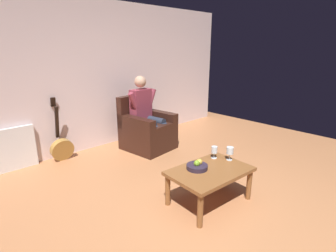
{
  "coord_description": "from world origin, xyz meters",
  "views": [
    {
      "loc": [
        2.0,
        1.22,
        1.73
      ],
      "look_at": [
        -0.52,
        -1.47,
        0.63
      ],
      "focal_mm": 28.2,
      "sensor_mm": 36.0,
      "label": 1
    }
  ],
  "objects": [
    {
      "name": "coffee_table",
      "position": [
        -0.2,
        -0.44,
        0.35
      ],
      "size": [
        0.96,
        0.67,
        0.41
      ],
      "rotation": [
        0.0,
        0.0,
        -0.07
      ],
      "color": "brown",
      "rests_on": "ground"
    },
    {
      "name": "ground_plane",
      "position": [
        0.0,
        0.0,
        0.0
      ],
      "size": [
        7.52,
        7.52,
        0.0
      ],
      "primitive_type": "plane",
      "color": "#B27247"
    },
    {
      "name": "fruit_bowl",
      "position": [
        -0.11,
        -0.55,
        0.44
      ],
      "size": [
        0.24,
        0.24,
        0.11
      ],
      "color": "#2B2132",
      "rests_on": "coffee_table"
    },
    {
      "name": "person_seated",
      "position": [
        -0.76,
        -2.29,
        0.68
      ],
      "size": [
        0.65,
        0.61,
        1.28
      ],
      "rotation": [
        0.0,
        0.0,
        0.12
      ],
      "color": "#8E3646",
      "rests_on": "ground"
    },
    {
      "name": "wall_back",
      "position": [
        0.0,
        -2.99,
        1.26
      ],
      "size": [
        6.66,
        0.06,
        2.51
      ],
      "primitive_type": "cube",
      "color": "silver",
      "rests_on": "ground"
    },
    {
      "name": "wine_glass_near",
      "position": [
        -0.58,
        -0.44,
        0.52
      ],
      "size": [
        0.09,
        0.09,
        0.17
      ],
      "color": "silver",
      "rests_on": "coffee_table"
    },
    {
      "name": "radiator",
      "position": [
        1.19,
        -2.92,
        0.32
      ],
      "size": [
        0.58,
        0.06,
        0.64
      ],
      "primitive_type": "cube",
      "color": "white",
      "rests_on": "ground"
    },
    {
      "name": "guitar",
      "position": [
        0.56,
        -2.79,
        0.22
      ],
      "size": [
        0.36,
        0.25,
        1.01
      ],
      "color": "#AA7D39",
      "rests_on": "ground"
    },
    {
      "name": "wine_glass_far",
      "position": [
        -0.49,
        -0.61,
        0.51
      ],
      "size": [
        0.07,
        0.07,
        0.15
      ],
      "color": "silver",
      "rests_on": "coffee_table"
    },
    {
      "name": "armchair",
      "position": [
        -0.76,
        -2.29,
        0.33
      ],
      "size": [
        0.81,
        0.86,
        0.93
      ],
      "rotation": [
        0.0,
        0.0,
        0.12
      ],
      "color": "#321912",
      "rests_on": "ground"
    }
  ]
}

